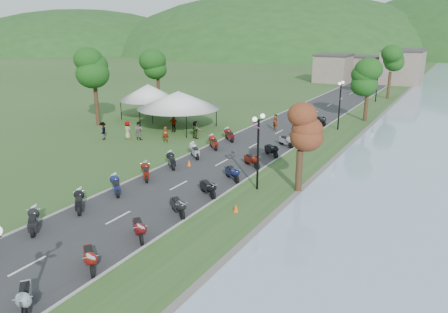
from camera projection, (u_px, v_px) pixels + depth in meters
The scene contains 12 objects.
road at pixel (299, 121), 49.99m from camera, with size 7.00×120.00×0.02m, color #303032.
hills_backdrop at pixel (430, 51), 183.64m from camera, with size 360.00×120.00×76.00m, color #285621, non-canonical shape.
far_building at pixel (367, 67), 87.79m from camera, with size 18.00×16.00×5.00m, color gray.
moto_row_left at pixel (98, 193), 27.09m from camera, with size 2.60×36.73×1.10m, color #331411, non-canonical shape.
moto_row_right at pixel (232, 173), 30.90m from camera, with size 2.60×43.03×1.10m, color #331411, non-canonical shape.
vendor_tent_main at pixel (179, 110), 45.86m from camera, with size 5.77×5.77×4.00m, color silver, non-canonical shape.
vendor_tent_side at pixel (149, 101), 51.19m from camera, with size 4.56×4.56×4.00m, color silver, non-canonical shape.
tree_park_left at pixel (94, 78), 46.77m from camera, with size 3.70×3.70×10.28m, color #1D5617, non-canonical shape.
tree_lakeside at pixel (300, 145), 28.10m from camera, with size 2.27×2.27×6.31m, color #1D5617, non-canonical shape.
pedestrian_a at pixel (166, 142), 41.03m from camera, with size 0.59×0.43×1.61m, color slate.
pedestrian_b at pixel (139, 139), 42.10m from camera, with size 0.84×0.46×1.73m, color slate.
pedestrian_c at pixel (104, 139), 42.04m from camera, with size 1.11×0.46×1.72m, color slate.
Camera 1 is at (16.45, -6.98, 10.55)m, focal length 35.00 mm.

